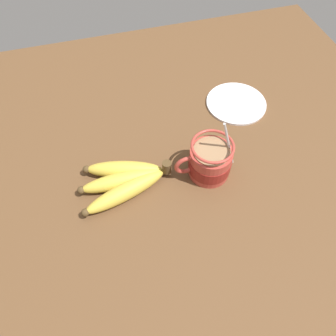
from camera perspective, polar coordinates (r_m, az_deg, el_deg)
name	(u,v)px	position (r cm, az deg, el deg)	size (l,w,h in cm)	color
table	(190,180)	(73.33, 3.86, -2.06)	(115.74, 115.74, 3.18)	brown
coffee_mug	(210,163)	(69.66, 7.37, 0.89)	(13.63, 9.12, 15.04)	#B23D33
banana_bunch	(124,180)	(69.55, -7.64, -2.15)	(20.22, 13.87, 4.38)	#4C381E
small_plate	(236,103)	(87.94, 11.79, 10.99)	(15.37, 15.37, 0.60)	white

